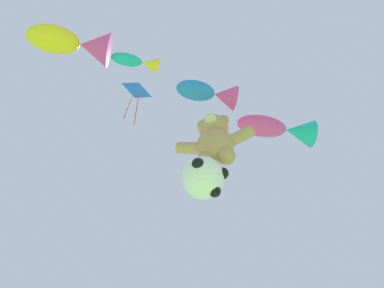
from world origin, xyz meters
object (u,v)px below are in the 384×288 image
at_px(fish_kite_cobalt, 210,93).
at_px(fish_kite_teal, 138,62).
at_px(fish_kite_goldfin, 74,43).
at_px(diamond_kite, 136,93).
at_px(teddy_bear_kite, 214,140).
at_px(fish_kite_magenta, 280,129).
at_px(soccer_ball_kite, 204,178).

height_order(fish_kite_cobalt, fish_kite_teal, fish_kite_teal).
bearing_deg(fish_kite_goldfin, diamond_kite, 78.75).
distance_m(teddy_bear_kite, diamond_kite, 5.63).
height_order(teddy_bear_kite, fish_kite_magenta, fish_kite_magenta).
bearing_deg(fish_kite_teal, fish_kite_goldfin, -151.23).
bearing_deg(fish_kite_magenta, fish_kite_goldfin, -143.32).
bearing_deg(fish_kite_magenta, fish_kite_teal, -140.03).
xyz_separation_m(teddy_bear_kite, diamond_kite, (-2.84, 0.19, 4.86)).
relative_size(teddy_bear_kite, fish_kite_magenta, 0.88).
xyz_separation_m(fish_kite_goldfin, diamond_kite, (0.59, 2.98, 2.31)).
bearing_deg(fish_kite_magenta, teddy_bear_kite, -148.15).
distance_m(fish_kite_cobalt, diamond_kite, 4.56).
bearing_deg(diamond_kite, teddy_bear_kite, -3.92).
relative_size(soccer_ball_kite, fish_kite_cobalt, 0.63).
bearing_deg(teddy_bear_kite, fish_kite_goldfin, -140.93).
height_order(fish_kite_cobalt, diamond_kite, diamond_kite).
distance_m(soccer_ball_kite, diamond_kite, 6.73).
bearing_deg(diamond_kite, soccer_ball_kite, -2.41).
relative_size(soccer_ball_kite, fish_kite_magenta, 0.46).
bearing_deg(teddy_bear_kite, fish_kite_teal, -133.00).
distance_m(fish_kite_cobalt, fish_kite_teal, 2.30).
distance_m(soccer_ball_kite, fish_kite_cobalt, 3.01).
relative_size(soccer_ball_kite, fish_kite_teal, 0.79).
xyz_separation_m(fish_kite_magenta, diamond_kite, (-4.69, -0.96, 3.21)).
bearing_deg(soccer_ball_kite, diamond_kite, 177.59).
relative_size(fish_kite_cobalt, fish_kite_goldfin, 0.71).
distance_m(teddy_bear_kite, soccer_ball_kite, 1.45).
bearing_deg(diamond_kite, fish_kite_magenta, 11.55).
xyz_separation_m(fish_kite_cobalt, diamond_kite, (-2.94, 0.85, 3.38)).
distance_m(fish_kite_teal, diamond_kite, 3.53).
height_order(fish_kite_magenta, fish_kite_goldfin, fish_kite_goldfin).
bearing_deg(fish_kite_teal, fish_kite_cobalt, 33.11).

